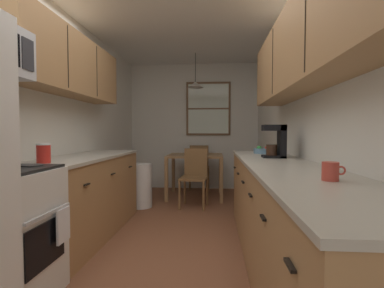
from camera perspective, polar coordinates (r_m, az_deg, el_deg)
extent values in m
plane|color=brown|center=(3.53, -2.83, -16.83)|extent=(12.00, 12.00, 0.00)
cube|color=white|center=(3.75, -23.82, 3.93)|extent=(0.10, 9.00, 2.55)
cube|color=white|center=(3.43, 20.15, 4.15)|extent=(0.10, 9.00, 2.55)
cube|color=white|center=(5.97, 0.41, 3.47)|extent=(4.40, 0.10, 2.55)
cube|color=white|center=(3.63, -2.92, 25.60)|extent=(4.40, 9.00, 0.08)
cube|color=white|center=(2.38, -33.65, -15.33)|extent=(0.62, 0.62, 0.90)
cube|color=black|center=(2.22, -26.92, -17.33)|extent=(0.01, 0.43, 0.30)
cube|color=silver|center=(2.15, -26.45, -12.14)|extent=(0.02, 0.49, 0.02)
cylinder|color=#2D2D2D|center=(2.10, -33.22, -4.43)|extent=(0.15, 0.15, 0.01)
cylinder|color=#2D2D2D|center=(2.31, -29.11, -3.73)|extent=(0.15, 0.15, 0.01)
cube|color=#2D2D33|center=(2.47, -29.73, 15.13)|extent=(0.01, 0.13, 0.22)
cube|color=#A87A4C|center=(3.47, -20.23, -9.84)|extent=(0.60, 1.96, 0.87)
cube|color=#B7B2A3|center=(3.40, -20.34, -2.41)|extent=(0.63, 1.98, 0.03)
cube|color=black|center=(2.71, -20.09, -7.54)|extent=(0.02, 0.10, 0.01)
cube|color=black|center=(3.30, -15.35, -5.71)|extent=(0.02, 0.10, 0.01)
cube|color=black|center=(3.92, -12.10, -4.42)|extent=(0.02, 0.10, 0.01)
cube|color=#A87A4C|center=(3.48, -23.09, 14.19)|extent=(0.32, 2.06, 0.64)
cube|color=#2D2319|center=(3.12, -23.34, 15.63)|extent=(0.01, 0.01, 0.59)
cube|color=#2D2319|center=(3.72, -18.31, 13.49)|extent=(0.01, 0.01, 0.59)
cube|color=#A87A4C|center=(2.55, 17.82, -14.23)|extent=(0.60, 3.32, 0.87)
cube|color=#B7B2A3|center=(2.46, 17.96, -4.14)|extent=(0.63, 3.34, 0.03)
cube|color=black|center=(1.13, 18.79, -21.77)|extent=(0.02, 0.10, 0.01)
cube|color=black|center=(1.64, 13.87, -13.98)|extent=(0.02, 0.10, 0.01)
cube|color=black|center=(2.17, 11.46, -9.90)|extent=(0.02, 0.10, 0.01)
cube|color=black|center=(2.71, 10.04, -7.43)|extent=(0.02, 0.10, 0.01)
cube|color=black|center=(3.25, 9.10, -5.78)|extent=(0.02, 0.10, 0.01)
cube|color=black|center=(3.80, 8.43, -4.60)|extent=(0.02, 0.10, 0.01)
cube|color=#A87A4C|center=(2.53, 21.76, 17.73)|extent=(0.32, 3.02, 0.67)
cube|color=#2D2319|center=(2.03, 21.51, 21.70)|extent=(0.01, 0.01, 0.62)
cube|color=#2D2319|center=(2.96, 15.66, 15.50)|extent=(0.01, 0.01, 0.62)
cube|color=olive|center=(5.12, 0.66, -2.30)|extent=(0.96, 0.86, 0.03)
cube|color=olive|center=(4.82, -5.10, -7.15)|extent=(0.06, 0.06, 0.73)
cube|color=olive|center=(4.75, 5.83, -7.29)|extent=(0.06, 0.06, 0.73)
cube|color=olive|center=(5.61, -3.72, -5.81)|extent=(0.06, 0.06, 0.73)
cube|color=olive|center=(5.55, 5.64, -5.90)|extent=(0.06, 0.06, 0.73)
cube|color=brown|center=(4.45, 0.34, -6.82)|extent=(0.44, 0.44, 0.04)
cube|color=brown|center=(4.59, 0.77, -3.69)|extent=(0.37, 0.07, 0.45)
cylinder|color=brown|center=(4.28, 2.30, -10.36)|extent=(0.04, 0.04, 0.43)
cylinder|color=brown|center=(4.35, -2.51, -10.15)|extent=(0.04, 0.04, 0.43)
cylinder|color=brown|center=(4.64, 3.01, -9.38)|extent=(0.04, 0.04, 0.43)
cylinder|color=brown|center=(4.70, -1.44, -9.22)|extent=(0.04, 0.04, 0.43)
cube|color=brown|center=(5.85, 1.46, -4.61)|extent=(0.41, 0.41, 0.04)
cube|color=brown|center=(5.65, 1.40, -2.56)|extent=(0.37, 0.04, 0.45)
cylinder|color=brown|center=(6.07, -0.21, -6.58)|extent=(0.04, 0.04, 0.43)
cylinder|color=brown|center=(6.06, 3.25, -6.60)|extent=(0.04, 0.04, 0.43)
cylinder|color=brown|center=(5.71, -0.44, -7.14)|extent=(0.04, 0.04, 0.43)
cylinder|color=brown|center=(5.70, 3.24, -7.17)|extent=(0.04, 0.04, 0.43)
cylinder|color=black|center=(5.23, 0.67, 14.94)|extent=(0.01, 0.01, 0.51)
cone|color=#B7B2A8|center=(5.17, 0.67, 11.66)|extent=(0.27, 0.27, 0.10)
sphere|color=white|center=(5.17, 0.67, 11.88)|extent=(0.06, 0.06, 0.06)
cube|color=brown|center=(5.90, 3.25, 6.98)|extent=(0.90, 0.04, 1.08)
cube|color=silver|center=(5.89, 3.25, 7.00)|extent=(0.82, 0.01, 1.00)
cube|color=brown|center=(5.89, 3.25, 7.00)|extent=(0.82, 0.02, 0.03)
cylinder|color=white|center=(4.55, -10.01, -8.10)|extent=(0.33, 0.33, 0.67)
cylinder|color=red|center=(2.71, -27.32, -1.79)|extent=(0.11, 0.11, 0.15)
cylinder|color=white|center=(2.71, -27.36, -0.03)|extent=(0.11, 0.11, 0.02)
cube|color=white|center=(2.31, -24.14, -14.45)|extent=(0.02, 0.16, 0.24)
cube|color=black|center=(3.04, 15.84, -2.39)|extent=(0.22, 0.18, 0.02)
cube|color=black|center=(3.04, 17.34, 0.51)|extent=(0.06, 0.18, 0.33)
cube|color=black|center=(3.03, 15.90, 3.11)|extent=(0.22, 0.18, 0.06)
cylinder|color=#331E14|center=(3.03, 15.48, -1.13)|extent=(0.11, 0.11, 0.11)
cylinder|color=#BF3F33|center=(1.71, 25.71, -4.90)|extent=(0.09, 0.09, 0.10)
torus|color=#BF3F33|center=(1.73, 27.42, -4.68)|extent=(0.05, 0.01, 0.05)
cylinder|color=#597F9E|center=(3.62, 13.88, -1.34)|extent=(0.23, 0.23, 0.06)
cylinder|color=black|center=(3.62, 13.88, -1.10)|extent=(0.19, 0.19, 0.03)
sphere|color=red|center=(3.62, 14.69, -0.82)|extent=(0.06, 0.06, 0.06)
sphere|color=green|center=(3.60, 13.16, -0.83)|extent=(0.06, 0.06, 0.06)
cylinder|color=#4C7299|center=(5.08, 0.17, -1.82)|extent=(0.18, 0.18, 0.06)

